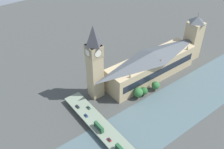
{
  "coord_description": "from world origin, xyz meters",
  "views": [
    {
      "loc": [
        -122.3,
        146.21,
        156.61
      ],
      "look_at": [
        19.44,
        38.18,
        21.29
      ],
      "focal_mm": 40.0,
      "sensor_mm": 36.0,
      "label": 1
    }
  ],
  "objects_px": {
    "car_northbound_mid": "(89,108)",
    "parliament_hall": "(152,65)",
    "car_southbound_mid": "(86,115)",
    "car_southbound_tail": "(109,140)",
    "victoria_tower": "(193,38)",
    "car_northbound_tail": "(77,106)",
    "road_bridge": "(115,142)",
    "double_decker_bus_lead": "(99,127)",
    "clock_tower": "(94,61)"
  },
  "relations": [
    {
      "from": "victoria_tower",
      "to": "car_southbound_mid",
      "type": "bearing_deg",
      "value": 94.12
    },
    {
      "from": "parliament_hall",
      "to": "road_bridge",
      "type": "bearing_deg",
      "value": 119.12
    },
    {
      "from": "clock_tower",
      "to": "car_southbound_mid",
      "type": "bearing_deg",
      "value": 131.2
    },
    {
      "from": "car_northbound_tail",
      "to": "car_southbound_tail",
      "type": "relative_size",
      "value": 1.14
    },
    {
      "from": "car_southbound_mid",
      "to": "car_southbound_tail",
      "type": "xyz_separation_m",
      "value": [
        -31.28,
        -0.52,
        0.04
      ]
    },
    {
      "from": "clock_tower",
      "to": "road_bridge",
      "type": "height_order",
      "value": "clock_tower"
    },
    {
      "from": "parliament_hall",
      "to": "double_decker_bus_lead",
      "type": "bearing_deg",
      "value": 108.67
    },
    {
      "from": "car_northbound_mid",
      "to": "parliament_hall",
      "type": "bearing_deg",
      "value": -87.0
    },
    {
      "from": "victoria_tower",
      "to": "road_bridge",
      "type": "bearing_deg",
      "value": 107.57
    },
    {
      "from": "clock_tower",
      "to": "parliament_hall",
      "type": "bearing_deg",
      "value": -100.4
    },
    {
      "from": "victoria_tower",
      "to": "double_decker_bus_lead",
      "type": "distance_m",
      "value": 149.48
    },
    {
      "from": "parliament_hall",
      "to": "road_bridge",
      "type": "xyz_separation_m",
      "value": [
        -45.14,
        81.03,
        -11.15
      ]
    },
    {
      "from": "clock_tower",
      "to": "car_southbound_tail",
      "type": "height_order",
      "value": "clock_tower"
    },
    {
      "from": "victoria_tower",
      "to": "car_northbound_mid",
      "type": "xyz_separation_m",
      "value": [
        -4.13,
        139.59,
        -19.07
      ]
    },
    {
      "from": "victoria_tower",
      "to": "car_southbound_tail",
      "type": "xyz_separation_m",
      "value": [
        -41.81,
        145.66,
        -19.03
      ]
    },
    {
      "from": "parliament_hall",
      "to": "car_northbound_mid",
      "type": "bearing_deg",
      "value": 93.0
    },
    {
      "from": "victoria_tower",
      "to": "car_southbound_mid",
      "type": "distance_m",
      "value": 147.79
    },
    {
      "from": "parliament_hall",
      "to": "car_southbound_tail",
      "type": "xyz_separation_m",
      "value": [
        -41.76,
        83.94,
        -9.5
      ]
    },
    {
      "from": "car_northbound_tail",
      "to": "road_bridge",
      "type": "bearing_deg",
      "value": -175.64
    },
    {
      "from": "parliament_hall",
      "to": "car_northbound_mid",
      "type": "relative_size",
      "value": 22.68
    },
    {
      "from": "road_bridge",
      "to": "double_decker_bus_lead",
      "type": "distance_m",
      "value": 17.41
    },
    {
      "from": "car_northbound_mid",
      "to": "car_southbound_mid",
      "type": "distance_m",
      "value": 9.18
    },
    {
      "from": "parliament_hall",
      "to": "car_northbound_tail",
      "type": "relative_size",
      "value": 22.54
    },
    {
      "from": "road_bridge",
      "to": "car_southbound_tail",
      "type": "bearing_deg",
      "value": 40.69
    },
    {
      "from": "car_northbound_mid",
      "to": "car_southbound_mid",
      "type": "height_order",
      "value": "car_southbound_mid"
    },
    {
      "from": "double_decker_bus_lead",
      "to": "car_northbound_mid",
      "type": "xyz_separation_m",
      "value": [
        24.32,
        -6.17,
        -2.08
      ]
    },
    {
      "from": "road_bridge",
      "to": "car_southbound_tail",
      "type": "xyz_separation_m",
      "value": [
        3.39,
        2.91,
        1.66
      ]
    },
    {
      "from": "clock_tower",
      "to": "road_bridge",
      "type": "bearing_deg",
      "value": 159.41
    },
    {
      "from": "car_northbound_tail",
      "to": "victoria_tower",
      "type": "bearing_deg",
      "value": -91.06
    },
    {
      "from": "victoria_tower",
      "to": "car_northbound_tail",
      "type": "distance_m",
      "value": 147.65
    },
    {
      "from": "clock_tower",
      "to": "car_southbound_mid",
      "type": "xyz_separation_m",
      "value": [
        -21.47,
        24.52,
        -32.19
      ]
    },
    {
      "from": "car_southbound_tail",
      "to": "car_northbound_tail",
      "type": "bearing_deg",
      "value": 0.95
    },
    {
      "from": "victoria_tower",
      "to": "car_southbound_tail",
      "type": "height_order",
      "value": "victoria_tower"
    },
    {
      "from": "victoria_tower",
      "to": "car_southbound_mid",
      "type": "xyz_separation_m",
      "value": [
        -10.53,
        146.18,
        -19.06
      ]
    },
    {
      "from": "victoria_tower",
      "to": "car_southbound_mid",
      "type": "relative_size",
      "value": 13.39
    },
    {
      "from": "clock_tower",
      "to": "car_northbound_tail",
      "type": "height_order",
      "value": "clock_tower"
    },
    {
      "from": "double_decker_bus_lead",
      "to": "parliament_hall",
      "type": "bearing_deg",
      "value": -71.33
    },
    {
      "from": "parliament_hall",
      "to": "victoria_tower",
      "type": "height_order",
      "value": "victoria_tower"
    },
    {
      "from": "road_bridge",
      "to": "double_decker_bus_lead",
      "type": "relative_size",
      "value": 12.18
    },
    {
      "from": "clock_tower",
      "to": "victoria_tower",
      "type": "relative_size",
      "value": 1.34
    },
    {
      "from": "victoria_tower",
      "to": "clock_tower",
      "type": "bearing_deg",
      "value": 84.86
    },
    {
      "from": "parliament_hall",
      "to": "double_decker_bus_lead",
      "type": "height_order",
      "value": "parliament_hall"
    },
    {
      "from": "road_bridge",
      "to": "car_southbound_tail",
      "type": "distance_m",
      "value": 4.76
    },
    {
      "from": "car_northbound_tail",
      "to": "car_southbound_tail",
      "type": "xyz_separation_m",
      "value": [
        -44.53,
        -0.74,
        -0.05
      ]
    },
    {
      "from": "clock_tower",
      "to": "victoria_tower",
      "type": "distance_m",
      "value": 122.85
    },
    {
      "from": "victoria_tower",
      "to": "car_northbound_tail",
      "type": "xyz_separation_m",
      "value": [
        2.72,
        146.4,
        -18.98
      ]
    },
    {
      "from": "car_northbound_tail",
      "to": "car_southbound_tail",
      "type": "bearing_deg",
      "value": -179.05
    },
    {
      "from": "double_decker_bus_lead",
      "to": "car_southbound_tail",
      "type": "relative_size",
      "value": 2.71
    },
    {
      "from": "car_northbound_tail",
      "to": "car_southbound_mid",
      "type": "height_order",
      "value": "car_northbound_tail"
    },
    {
      "from": "parliament_hall",
      "to": "car_southbound_mid",
      "type": "height_order",
      "value": "parliament_hall"
    }
  ]
}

